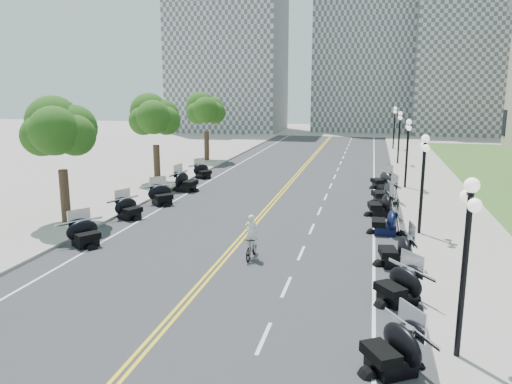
# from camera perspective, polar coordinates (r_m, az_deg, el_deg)

# --- Properties ---
(ground) EXTENTS (160.00, 160.00, 0.00)m
(ground) POSITION_cam_1_polar(r_m,az_deg,el_deg) (23.38, -2.65, -6.42)
(ground) COLOR gray
(road) EXTENTS (16.00, 90.00, 0.01)m
(road) POSITION_cam_1_polar(r_m,az_deg,el_deg) (32.76, 2.07, -1.05)
(road) COLOR #333335
(road) RESTS_ON ground
(centerline_yellow_a) EXTENTS (0.12, 90.00, 0.00)m
(centerline_yellow_a) POSITION_cam_1_polar(r_m,az_deg,el_deg) (32.78, 1.87, -1.02)
(centerline_yellow_a) COLOR yellow
(centerline_yellow_a) RESTS_ON road
(centerline_yellow_b) EXTENTS (0.12, 90.00, 0.00)m
(centerline_yellow_b) POSITION_cam_1_polar(r_m,az_deg,el_deg) (32.74, 2.28, -1.04)
(centerline_yellow_b) COLOR yellow
(centerline_yellow_b) RESTS_ON road
(edge_line_north) EXTENTS (0.12, 90.00, 0.00)m
(edge_line_north) POSITION_cam_1_polar(r_m,az_deg,el_deg) (32.20, 13.33, -1.58)
(edge_line_north) COLOR white
(edge_line_north) RESTS_ON road
(edge_line_south) EXTENTS (0.12, 90.00, 0.00)m
(edge_line_south) POSITION_cam_1_polar(r_m,az_deg,el_deg) (34.52, -8.41, -0.48)
(edge_line_south) COLOR white
(edge_line_south) RESTS_ON road
(lane_dash_4) EXTENTS (0.12, 2.00, 0.00)m
(lane_dash_4) POSITION_cam_1_polar(r_m,az_deg,el_deg) (15.50, 0.90, -16.34)
(lane_dash_4) COLOR white
(lane_dash_4) RESTS_ON road
(lane_dash_5) EXTENTS (0.12, 2.00, 0.00)m
(lane_dash_5) POSITION_cam_1_polar(r_m,az_deg,el_deg) (19.05, 3.49, -10.75)
(lane_dash_5) COLOR white
(lane_dash_5) RESTS_ON road
(lane_dash_6) EXTENTS (0.12, 2.00, 0.00)m
(lane_dash_6) POSITION_cam_1_polar(r_m,az_deg,el_deg) (22.75, 5.19, -6.94)
(lane_dash_6) COLOR white
(lane_dash_6) RESTS_ON road
(lane_dash_7) EXTENTS (0.12, 2.00, 0.00)m
(lane_dash_7) POSITION_cam_1_polar(r_m,az_deg,el_deg) (26.54, 6.39, -4.20)
(lane_dash_7) COLOR white
(lane_dash_7) RESTS_ON road
(lane_dash_8) EXTENTS (0.12, 2.00, 0.00)m
(lane_dash_8) POSITION_cam_1_polar(r_m,az_deg,el_deg) (30.39, 7.28, -2.15)
(lane_dash_8) COLOR white
(lane_dash_8) RESTS_ON road
(lane_dash_9) EXTENTS (0.12, 2.00, 0.00)m
(lane_dash_9) POSITION_cam_1_polar(r_m,az_deg,el_deg) (34.27, 7.97, -0.56)
(lane_dash_9) COLOR white
(lane_dash_9) RESTS_ON road
(lane_dash_10) EXTENTS (0.12, 2.00, 0.00)m
(lane_dash_10) POSITION_cam_1_polar(r_m,az_deg,el_deg) (38.17, 8.52, 0.70)
(lane_dash_10) COLOR white
(lane_dash_10) RESTS_ON road
(lane_dash_11) EXTENTS (0.12, 2.00, 0.00)m
(lane_dash_11) POSITION_cam_1_polar(r_m,az_deg,el_deg) (42.09, 8.97, 1.73)
(lane_dash_11) COLOR white
(lane_dash_11) RESTS_ON road
(lane_dash_12) EXTENTS (0.12, 2.00, 0.00)m
(lane_dash_12) POSITION_cam_1_polar(r_m,az_deg,el_deg) (46.03, 9.34, 2.59)
(lane_dash_12) COLOR white
(lane_dash_12) RESTS_ON road
(lane_dash_13) EXTENTS (0.12, 2.00, 0.00)m
(lane_dash_13) POSITION_cam_1_polar(r_m,az_deg,el_deg) (49.97, 9.66, 3.30)
(lane_dash_13) COLOR white
(lane_dash_13) RESTS_ON road
(lane_dash_14) EXTENTS (0.12, 2.00, 0.00)m
(lane_dash_14) POSITION_cam_1_polar(r_m,az_deg,el_deg) (53.93, 9.93, 3.92)
(lane_dash_14) COLOR white
(lane_dash_14) RESTS_ON road
(lane_dash_15) EXTENTS (0.12, 2.00, 0.00)m
(lane_dash_15) POSITION_cam_1_polar(r_m,az_deg,el_deg) (57.89, 10.16, 4.45)
(lane_dash_15) COLOR white
(lane_dash_15) RESTS_ON road
(lane_dash_16) EXTENTS (0.12, 2.00, 0.00)m
(lane_dash_16) POSITION_cam_1_polar(r_m,az_deg,el_deg) (61.85, 10.36, 4.91)
(lane_dash_16) COLOR white
(lane_dash_16) RESTS_ON road
(lane_dash_17) EXTENTS (0.12, 2.00, 0.00)m
(lane_dash_17) POSITION_cam_1_polar(r_m,az_deg,el_deg) (65.82, 10.54, 5.32)
(lane_dash_17) COLOR white
(lane_dash_17) RESTS_ON road
(lane_dash_18) EXTENTS (0.12, 2.00, 0.00)m
(lane_dash_18) POSITION_cam_1_polar(r_m,az_deg,el_deg) (69.79, 10.69, 5.68)
(lane_dash_18) COLOR white
(lane_dash_18) RESTS_ON road
(lane_dash_19) EXTENTS (0.12, 2.00, 0.00)m
(lane_dash_19) POSITION_cam_1_polar(r_m,az_deg,el_deg) (73.77, 10.84, 6.00)
(lane_dash_19) COLOR white
(lane_dash_19) RESTS_ON road
(sidewalk_north) EXTENTS (5.00, 90.00, 0.15)m
(sidewalk_north) POSITION_cam_1_polar(r_m,az_deg,el_deg) (32.49, 20.58, -1.80)
(sidewalk_north) COLOR #9E9991
(sidewalk_north) RESTS_ON ground
(sidewalk_south) EXTENTS (5.00, 90.00, 0.15)m
(sidewalk_south) POSITION_cam_1_polar(r_m,az_deg,el_deg) (36.19, -14.47, -0.06)
(sidewalk_south) COLOR #9E9991
(sidewalk_south) RESTS_ON ground
(distant_block_a) EXTENTS (18.00, 14.00, 26.00)m
(distant_block_a) POSITION_cam_1_polar(r_m,az_deg,el_deg) (86.94, -3.15, 15.63)
(distant_block_a) COLOR gray
(distant_block_a) RESTS_ON ground
(distant_block_b) EXTENTS (16.00, 12.00, 30.00)m
(distant_block_b) POSITION_cam_1_polar(r_m,az_deg,el_deg) (89.70, 12.21, 16.55)
(distant_block_b) COLOR gray
(distant_block_b) RESTS_ON ground
(distant_block_c) EXTENTS (20.00, 14.00, 22.00)m
(distant_block_c) POSITION_cam_1_polar(r_m,az_deg,el_deg) (87.88, 24.19, 13.29)
(distant_block_c) COLOR gray
(distant_block_c) RESTS_ON ground
(street_lamp_1) EXTENTS (0.50, 1.20, 4.90)m
(street_lamp_1) POSITION_cam_1_polar(r_m,az_deg,el_deg) (14.39, 22.69, -8.30)
(street_lamp_1) COLOR black
(street_lamp_1) RESTS_ON sidewalk_north
(street_lamp_2) EXTENTS (0.50, 1.20, 4.90)m
(street_lamp_2) POSITION_cam_1_polar(r_m,az_deg,el_deg) (25.91, 18.46, 0.74)
(street_lamp_2) COLOR black
(street_lamp_2) RESTS_ON sidewalk_north
(street_lamp_3) EXTENTS (0.50, 1.20, 4.90)m
(street_lamp_3) POSITION_cam_1_polar(r_m,az_deg,el_deg) (37.74, 16.86, 4.18)
(street_lamp_3) COLOR black
(street_lamp_3) RESTS_ON sidewalk_north
(street_lamp_4) EXTENTS (0.50, 1.20, 4.90)m
(street_lamp_4) POSITION_cam_1_polar(r_m,az_deg,el_deg) (49.64, 16.02, 5.97)
(street_lamp_4) COLOR black
(street_lamp_4) RESTS_ON sidewalk_north
(street_lamp_5) EXTENTS (0.50, 1.20, 4.90)m
(street_lamp_5) POSITION_cam_1_polar(r_m,az_deg,el_deg) (61.58, 15.51, 7.06)
(street_lamp_5) COLOR black
(street_lamp_5) RESTS_ON sidewalk_north
(tree_2) EXTENTS (4.80, 4.80, 9.20)m
(tree_2) POSITION_cam_1_polar(r_m,az_deg,el_deg) (28.46, -21.48, 5.86)
(tree_2) COLOR #235619
(tree_2) RESTS_ON sidewalk_south
(tree_3) EXTENTS (4.80, 4.80, 9.20)m
(tree_3) POSITION_cam_1_polar(r_m,az_deg,el_deg) (38.91, -11.45, 7.85)
(tree_3) COLOR #235619
(tree_3) RESTS_ON sidewalk_south
(tree_4) EXTENTS (4.80, 4.80, 9.20)m
(tree_4) POSITION_cam_1_polar(r_m,az_deg,el_deg) (50.06, -5.73, 8.88)
(tree_4) COLOR #235619
(tree_4) RESTS_ON sidewalk_south
(motorcycle_n_3) EXTENTS (2.80, 2.80, 1.42)m
(motorcycle_n_3) POSITION_cam_1_polar(r_m,az_deg,el_deg) (14.07, 15.24, -16.67)
(motorcycle_n_3) COLOR black
(motorcycle_n_3) RESTS_ON road
(motorcycle_n_4) EXTENTS (2.83, 2.83, 1.41)m
(motorcycle_n_4) POSITION_cam_1_polar(r_m,az_deg,el_deg) (18.12, 15.93, -10.06)
(motorcycle_n_4) COLOR black
(motorcycle_n_4) RESTS_ON road
(motorcycle_n_5) EXTENTS (2.39, 2.39, 1.48)m
(motorcycle_n_5) POSITION_cam_1_polar(r_m,az_deg,el_deg) (21.68, 15.75, -6.30)
(motorcycle_n_5) COLOR black
(motorcycle_n_5) RESTS_ON road
(motorcycle_n_6) EXTENTS (2.13, 2.13, 1.46)m
(motorcycle_n_6) POSITION_cam_1_polar(r_m,az_deg,el_deg) (26.16, 14.57, -3.13)
(motorcycle_n_6) COLOR black
(motorcycle_n_6) RESTS_ON road
(motorcycle_n_7) EXTENTS (2.45, 2.45, 1.49)m
(motorcycle_n_7) POSITION_cam_1_polar(r_m,az_deg,el_deg) (29.72, 14.07, -1.28)
(motorcycle_n_7) COLOR black
(motorcycle_n_7) RESTS_ON road
(motorcycle_n_8) EXTENTS (2.76, 2.76, 1.56)m
(motorcycle_n_8) POSITION_cam_1_polar(r_m,az_deg,el_deg) (32.93, 14.48, 0.02)
(motorcycle_n_8) COLOR black
(motorcycle_n_8) RESTS_ON road
(motorcycle_n_9) EXTENTS (2.70, 2.70, 1.43)m
(motorcycle_n_9) POSITION_cam_1_polar(r_m,az_deg,el_deg) (37.86, 14.16, 1.46)
(motorcycle_n_9) COLOR black
(motorcycle_n_9) RESTS_ON road
(motorcycle_s_5) EXTENTS (2.72, 2.72, 1.37)m
(motorcycle_s_5) POSITION_cam_1_polar(r_m,az_deg,el_deg) (24.77, -18.97, -4.35)
(motorcycle_s_5) COLOR black
(motorcycle_s_5) RESTS_ON road
(motorcycle_s_6) EXTENTS (2.52, 2.52, 1.34)m
(motorcycle_s_6) POSITION_cam_1_polar(r_m,az_deg,el_deg) (29.15, -14.30, -1.71)
(motorcycle_s_6) COLOR black
(motorcycle_s_6) RESTS_ON road
(motorcycle_s_7) EXTENTS (2.84, 2.84, 1.40)m
(motorcycle_s_7) POSITION_cam_1_polar(r_m,az_deg,el_deg) (32.18, -10.73, -0.21)
(motorcycle_s_7) COLOR black
(motorcycle_s_7) RESTS_ON road
(motorcycle_s_8) EXTENTS (2.51, 2.51, 1.56)m
(motorcycle_s_8) POSITION_cam_1_polar(r_m,az_deg,el_deg) (36.07, -8.01, 1.31)
(motorcycle_s_8) COLOR black
(motorcycle_s_8) RESTS_ON road
(motorcycle_s_9) EXTENTS (2.59, 2.59, 1.30)m
(motorcycle_s_9) POSITION_cam_1_polar(r_m,az_deg,el_deg) (41.11, -6.08, 2.47)
(motorcycle_s_9) COLOR black
(motorcycle_s_9) RESTS_ON road
(bicycle) EXTENTS (0.52, 1.69, 1.01)m
(bicycle) POSITION_cam_1_polar(r_m,az_deg,el_deg) (21.82, -0.53, -6.36)
(bicycle) COLOR #A51414
(bicycle) RESTS_ON road
(cyclist_rider) EXTENTS (0.60, 0.39, 1.63)m
(cyclist_rider) POSITION_cam_1_polar(r_m,az_deg,el_deg) (21.44, -0.54, -3.01)
(cyclist_rider) COLOR white
(cyclist_rider) RESTS_ON bicycle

